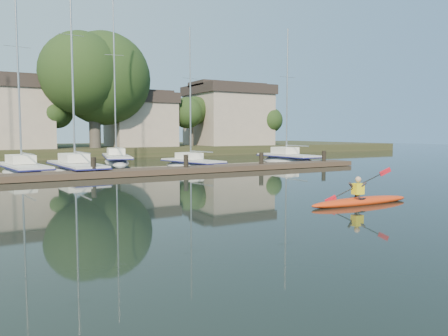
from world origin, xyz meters
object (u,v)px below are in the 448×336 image
sailboat_2 (76,175)px  sailboat_3 (192,169)px  kayak (360,200)px  dock (142,172)px  sailboat_4 (288,164)px  sailboat_6 (117,164)px  sailboat_1 (23,177)px

sailboat_2 → sailboat_3: (8.71, 0.43, 0.02)m
sailboat_2 → sailboat_3: size_ratio=1.32×
kayak → sailboat_3: (2.01, 18.85, -0.35)m
dock → sailboat_4: size_ratio=2.57×
kayak → sailboat_3: sailboat_3 is taller
sailboat_4 → sailboat_6: (-13.42, 7.59, 0.03)m
sailboat_3 → sailboat_4: bearing=-6.3°
kayak → sailboat_1: sailboat_1 is taller
sailboat_6 → sailboat_2: bearing=-108.9°
dock → sailboat_4: (15.32, 5.03, -0.42)m
sailboat_3 → sailboat_1: bearing=167.0°
dock → sailboat_4: sailboat_4 is taller
dock → sailboat_1: bearing=144.9°
kayak → dock: bearing=105.6°
dock → sailboat_1: (-6.46, 4.53, -0.39)m
sailboat_1 → sailboat_4: bearing=-6.6°
sailboat_3 → sailboat_6: bearing=101.4°
sailboat_2 → sailboat_4: bearing=-0.2°
kayak → sailboat_1: (-9.87, 19.22, -0.37)m
kayak → dock: 15.07m
dock → sailboat_6: bearing=81.4°
sailboat_1 → sailboat_4: sailboat_1 is taller
kayak → sailboat_6: bearing=95.7°
sailboat_4 → sailboat_3: bearing=-176.8°
dock → sailboat_2: sailboat_2 is taller
kayak → sailboat_4: sailboat_4 is taller
sailboat_1 → sailboat_4: 21.78m
sailboat_1 → sailboat_2: bearing=-21.9°
sailboat_2 → sailboat_4: size_ratio=1.17×
kayak → dock: size_ratio=0.14×
kayak → sailboat_2: bearing=112.5°
sailboat_3 → sailboat_2: bearing=171.6°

